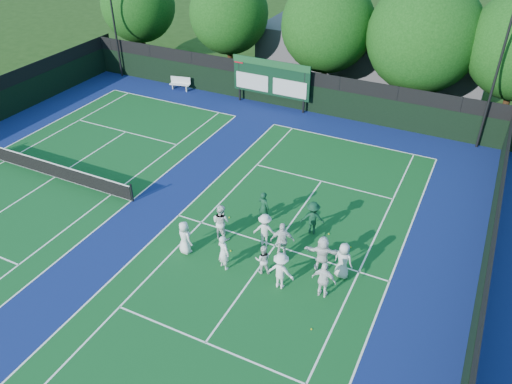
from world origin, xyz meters
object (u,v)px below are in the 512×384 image
at_px(scoreboard, 271,78).
at_px(bench, 180,83).
at_px(coach_left, 264,207).
at_px(tennis_net, 54,170).

relative_size(scoreboard, bench, 3.57).
bearing_deg(bench, coach_left, -43.63).
height_order(tennis_net, bench, tennis_net).
bearing_deg(coach_left, scoreboard, -48.69).
relative_size(tennis_net, bench, 6.72).
height_order(tennis_net, coach_left, coach_left).
bearing_deg(scoreboard, bench, -178.46).
bearing_deg(scoreboard, coach_left, -66.49).
xyz_separation_m(scoreboard, bench, (-7.83, -0.21, -1.64)).
xyz_separation_m(scoreboard, coach_left, (5.70, -13.11, -1.30)).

